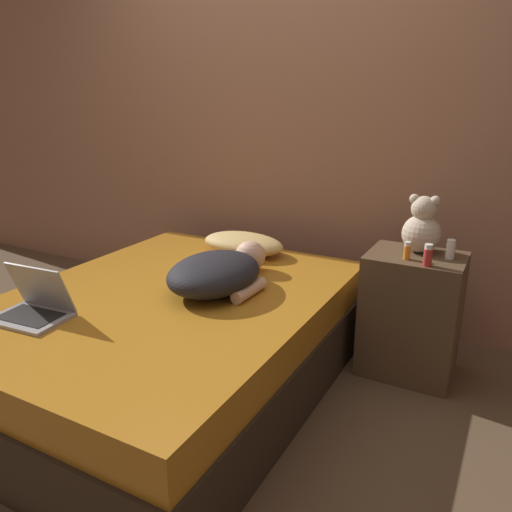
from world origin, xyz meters
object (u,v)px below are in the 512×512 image
Objects in this scene: bottle_orange at (407,251)px; bottle_white at (450,249)px; pillow at (244,244)px; laptop at (34,306)px; bottle_red at (428,255)px; person_lying at (219,272)px; teddy_bear at (422,228)px.

bottle_white is at bearing 31.40° from bottle_orange.
bottle_white is at bearing -0.93° from pillow.
laptop is 1.75m from bottle_red.
bottle_white is 0.91× the size of bottle_red.
laptop is 3.15× the size of bottle_red.
pillow is at bearing 109.79° from person_lying.
bottle_orange is 0.21m from bottle_white.
pillow is 1.77× the size of teddy_bear.
bottle_red is (0.90, 0.36, 0.12)m from person_lying.
bottle_white is (1.15, -0.02, 0.14)m from pillow.
teddy_bear is (0.83, 0.57, 0.19)m from person_lying.
person_lying reaches higher than pillow.
laptop is 1.83m from teddy_bear.
bottle_red reaches higher than person_lying.
bottle_white reaches higher than person_lying.
teddy_bear is 0.17m from bottle_white.
person_lying is at bearing 46.89° from laptop.
bottle_white is (1.50, 1.18, 0.15)m from laptop.
teddy_bear is at bearing 109.88° from bottle_red.
bottle_red is (-0.08, -0.16, 0.00)m from bottle_white.
bottle_orange reaches higher than laptop.
bottle_orange is 0.92× the size of bottle_white.
bottle_white is 0.18m from bottle_red.
bottle_white reaches higher than pillow.
laptop is 3.45× the size of bottle_white.
teddy_bear is 0.18m from bottle_orange.
person_lying is 0.98m from bottle_red.
laptop is 1.70m from bottle_orange.
bottle_red is at bearing -26.56° from bottle_orange.
person_lying is 2.10× the size of laptop.
bottle_orange is (-0.03, -0.15, -0.08)m from teddy_bear.
teddy_bear reaches higher than bottle_white.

